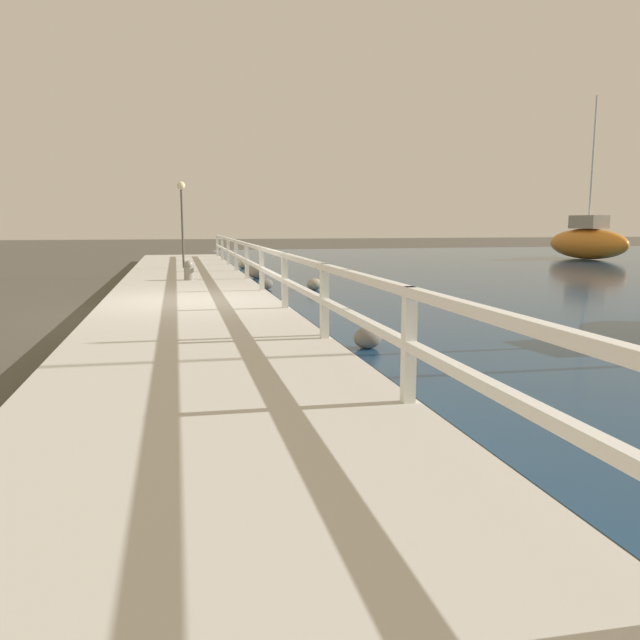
# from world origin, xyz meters

# --- Properties ---
(ground_plane) EXTENTS (120.00, 120.00, 0.00)m
(ground_plane) POSITION_xyz_m (0.00, 0.00, 0.00)
(ground_plane) COLOR #4C473D
(dock_walkway) EXTENTS (3.30, 36.00, 0.30)m
(dock_walkway) POSITION_xyz_m (0.00, 0.00, 0.15)
(dock_walkway) COLOR beige
(dock_walkway) RESTS_ON ground
(railing) EXTENTS (0.10, 32.50, 0.94)m
(railing) POSITION_xyz_m (1.55, -0.00, 0.94)
(railing) COLOR white
(railing) RESTS_ON dock_walkway
(boulder_water_edge) EXTENTS (0.40, 0.36, 0.30)m
(boulder_water_edge) POSITION_xyz_m (2.29, 12.53, 0.15)
(boulder_water_edge) COLOR gray
(boulder_water_edge) RESTS_ON ground
(boulder_far_strip) EXTENTS (0.40, 0.36, 0.30)m
(boulder_far_strip) POSITION_xyz_m (2.03, 4.38, 0.15)
(boulder_far_strip) COLOR #666056
(boulder_far_strip) RESTS_ON ground
(boulder_downstream) EXTENTS (0.39, 0.35, 0.29)m
(boulder_downstream) POSITION_xyz_m (2.33, -3.78, 0.15)
(boulder_downstream) COLOR #666056
(boulder_downstream) RESTS_ON ground
(boulder_near_dock) EXTENTS (0.61, 0.55, 0.46)m
(boulder_near_dock) POSITION_xyz_m (2.25, 7.89, 0.23)
(boulder_near_dock) COLOR slate
(boulder_near_dock) RESTS_ON ground
(boulder_mid_strip) EXTENTS (0.41, 0.37, 0.31)m
(boulder_mid_strip) POSITION_xyz_m (3.28, 3.99, 0.15)
(boulder_mid_strip) COLOR gray
(boulder_mid_strip) RESTS_ON ground
(mooring_bollard) EXTENTS (0.25, 0.25, 0.50)m
(mooring_bollard) POSITION_xyz_m (0.05, 4.41, 0.54)
(mooring_bollard) COLOR gray
(mooring_bollard) RESTS_ON dock_walkway
(dock_lamp) EXTENTS (0.27, 0.27, 2.79)m
(dock_lamp) POSITION_xyz_m (-0.02, 8.99, 2.40)
(dock_lamp) COLOR #514C47
(dock_lamp) RESTS_ON dock_walkway
(sailboat_orange) EXTENTS (2.24, 5.03, 7.75)m
(sailboat_orange) POSITION_xyz_m (19.45, 15.05, 0.86)
(sailboat_orange) COLOR orange
(sailboat_orange) RESTS_ON water_surface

